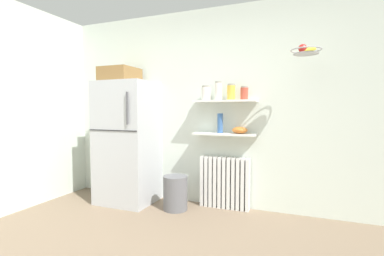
% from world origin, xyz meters
% --- Properties ---
extents(back_wall, '(7.04, 0.10, 2.60)m').
position_xyz_m(back_wall, '(0.00, 2.05, 1.30)').
color(back_wall, silver).
rests_on(back_wall, ground_plane).
extents(refrigerator, '(0.73, 0.67, 1.85)m').
position_xyz_m(refrigerator, '(-1.16, 1.68, 0.87)').
color(refrigerator, '#B7BABF').
rests_on(refrigerator, ground_plane).
extents(radiator, '(0.64, 0.12, 0.66)m').
position_xyz_m(radiator, '(0.16, 1.92, 0.33)').
color(radiator, white).
rests_on(radiator, ground_plane).
extents(wall_shelf_lower, '(0.80, 0.22, 0.02)m').
position_xyz_m(wall_shelf_lower, '(0.16, 1.89, 0.96)').
color(wall_shelf_lower, white).
extents(wall_shelf_upper, '(0.80, 0.22, 0.02)m').
position_xyz_m(wall_shelf_upper, '(0.16, 1.89, 1.38)').
color(wall_shelf_upper, white).
extents(storage_jar_0, '(0.12, 0.12, 0.19)m').
position_xyz_m(storage_jar_0, '(-0.09, 1.89, 1.49)').
color(storage_jar_0, silver).
rests_on(storage_jar_0, wall_shelf_upper).
extents(storage_jar_1, '(0.09, 0.09, 0.23)m').
position_xyz_m(storage_jar_1, '(0.08, 1.89, 1.51)').
color(storage_jar_1, silver).
rests_on(storage_jar_1, wall_shelf_upper).
extents(storage_jar_2, '(0.10, 0.10, 0.20)m').
position_xyz_m(storage_jar_2, '(0.24, 1.89, 1.49)').
color(storage_jar_2, yellow).
rests_on(storage_jar_2, wall_shelf_upper).
extents(storage_jar_3, '(0.10, 0.10, 0.17)m').
position_xyz_m(storage_jar_3, '(0.41, 1.89, 1.48)').
color(storage_jar_3, '#C64C38').
rests_on(storage_jar_3, wall_shelf_upper).
extents(vase, '(0.07, 0.07, 0.25)m').
position_xyz_m(vase, '(0.11, 1.89, 1.10)').
color(vase, '#38609E').
rests_on(vase, wall_shelf_lower).
extents(shelf_bowl, '(0.19, 0.19, 0.09)m').
position_xyz_m(shelf_bowl, '(0.36, 1.89, 1.02)').
color(shelf_bowl, orange).
rests_on(shelf_bowl, wall_shelf_lower).
extents(trash_bin, '(0.31, 0.31, 0.43)m').
position_xyz_m(trash_bin, '(-0.40, 1.62, 0.22)').
color(trash_bin, slate).
rests_on(trash_bin, ground_plane).
extents(hanging_fruit_basket, '(0.31, 0.31, 0.10)m').
position_xyz_m(hanging_fruit_basket, '(1.10, 1.62, 1.89)').
color(hanging_fruit_basket, '#B2B2B7').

